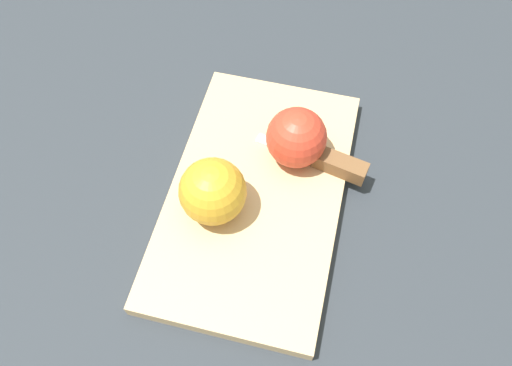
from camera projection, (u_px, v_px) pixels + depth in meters
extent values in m
plane|color=#282D33|center=(256.00, 199.00, 0.65)|extent=(4.00, 4.00, 0.00)
cube|color=tan|center=(256.00, 195.00, 0.64)|extent=(0.39, 0.26, 0.02)
sphere|color=gold|center=(213.00, 192.00, 0.59)|extent=(0.08, 0.08, 0.08)
cylinder|color=beige|center=(207.00, 193.00, 0.59)|extent=(0.06, 0.05, 0.08)
sphere|color=red|center=(296.00, 138.00, 0.63)|extent=(0.08, 0.08, 0.08)
cylinder|color=beige|center=(296.00, 133.00, 0.63)|extent=(0.03, 0.07, 0.07)
cube|color=silver|center=(285.00, 148.00, 0.67)|extent=(0.02, 0.08, 0.00)
cube|color=brown|center=(340.00, 165.00, 0.64)|extent=(0.03, 0.07, 0.02)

